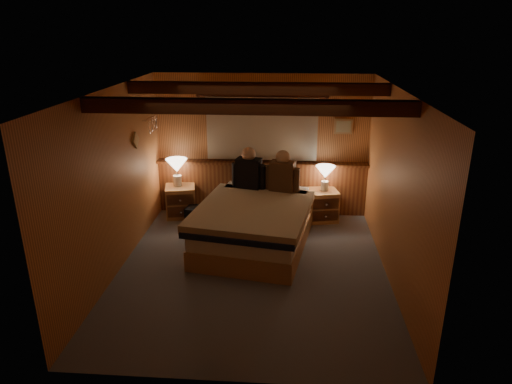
# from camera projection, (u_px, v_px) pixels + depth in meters

# --- Properties ---
(floor) EXTENTS (4.20, 4.20, 0.00)m
(floor) POSITION_uv_depth(u_px,v_px,m) (252.00, 269.00, 6.22)
(floor) COLOR #575D68
(floor) RESTS_ON ground
(ceiling) EXTENTS (4.20, 4.20, 0.00)m
(ceiling) POSITION_uv_depth(u_px,v_px,m) (252.00, 90.00, 5.39)
(ceiling) COLOR #B88B45
(ceiling) RESTS_ON wall_back
(wall_back) EXTENTS (3.60, 0.00, 3.60)m
(wall_back) POSITION_uv_depth(u_px,v_px,m) (262.00, 145.00, 7.77)
(wall_back) COLOR #D98B4E
(wall_back) RESTS_ON floor
(wall_left) EXTENTS (0.00, 4.20, 4.20)m
(wall_left) POSITION_uv_depth(u_px,v_px,m) (114.00, 183.00, 5.93)
(wall_left) COLOR #D98B4E
(wall_left) RESTS_ON floor
(wall_right) EXTENTS (0.00, 4.20, 4.20)m
(wall_right) POSITION_uv_depth(u_px,v_px,m) (396.00, 190.00, 5.68)
(wall_right) COLOR #D98B4E
(wall_right) RESTS_ON floor
(wall_front) EXTENTS (3.60, 0.00, 3.60)m
(wall_front) POSITION_uv_depth(u_px,v_px,m) (232.00, 268.00, 3.84)
(wall_front) COLOR #D98B4E
(wall_front) RESTS_ON floor
(wainscot) EXTENTS (3.60, 0.23, 0.94)m
(wainscot) POSITION_uv_depth(u_px,v_px,m) (262.00, 186.00, 7.96)
(wainscot) COLOR brown
(wainscot) RESTS_ON wall_back
(curtain_window) EXTENTS (2.18, 0.09, 1.11)m
(curtain_window) POSITION_uv_depth(u_px,v_px,m) (262.00, 128.00, 7.59)
(curtain_window) COLOR #472211
(curtain_window) RESTS_ON wall_back
(ceiling_beams) EXTENTS (3.60, 1.65, 0.16)m
(ceiling_beams) POSITION_uv_depth(u_px,v_px,m) (253.00, 96.00, 5.56)
(ceiling_beams) COLOR #472211
(ceiling_beams) RESTS_ON ceiling
(coat_rail) EXTENTS (0.05, 0.55, 0.24)m
(coat_rail) POSITION_uv_depth(u_px,v_px,m) (152.00, 123.00, 7.24)
(coat_rail) COLOR silver
(coat_rail) RESTS_ON wall_left
(framed_print) EXTENTS (0.30, 0.04, 0.25)m
(framed_print) POSITION_uv_depth(u_px,v_px,m) (343.00, 127.00, 7.54)
(framed_print) COLOR tan
(framed_print) RESTS_ON wall_back
(bed) EXTENTS (1.84, 2.22, 0.68)m
(bed) POSITION_uv_depth(u_px,v_px,m) (254.00, 225.00, 6.72)
(bed) COLOR tan
(bed) RESTS_ON floor
(nightstand_left) EXTENTS (0.57, 0.54, 0.54)m
(nightstand_left) POSITION_uv_depth(u_px,v_px,m) (181.00, 201.00, 7.86)
(nightstand_left) COLOR tan
(nightstand_left) RESTS_ON floor
(nightstand_right) EXTENTS (0.56, 0.52, 0.53)m
(nightstand_right) POSITION_uv_depth(u_px,v_px,m) (322.00, 205.00, 7.70)
(nightstand_right) COLOR tan
(nightstand_right) RESTS_ON floor
(lamp_left) EXTENTS (0.36, 0.36, 0.47)m
(lamp_left) POSITION_uv_depth(u_px,v_px,m) (177.00, 167.00, 7.70)
(lamp_left) COLOR silver
(lamp_left) RESTS_ON nightstand_left
(lamp_right) EXTENTS (0.33, 0.33, 0.42)m
(lamp_right) POSITION_uv_depth(u_px,v_px,m) (325.00, 173.00, 7.52)
(lamp_right) COLOR silver
(lamp_right) RESTS_ON nightstand_right
(person_left) EXTENTS (0.55, 0.31, 0.69)m
(person_left) POSITION_uv_depth(u_px,v_px,m) (249.00, 171.00, 7.23)
(person_left) COLOR black
(person_left) RESTS_ON bed
(person_right) EXTENTS (0.54, 0.31, 0.68)m
(person_right) POSITION_uv_depth(u_px,v_px,m) (282.00, 174.00, 7.09)
(person_right) COLOR #492F1D
(person_right) RESTS_ON bed
(duffel_bag) EXTENTS (0.52, 0.36, 0.35)m
(duffel_bag) POSITION_uv_depth(u_px,v_px,m) (201.00, 215.00, 7.59)
(duffel_bag) COLOR black
(duffel_bag) RESTS_ON floor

